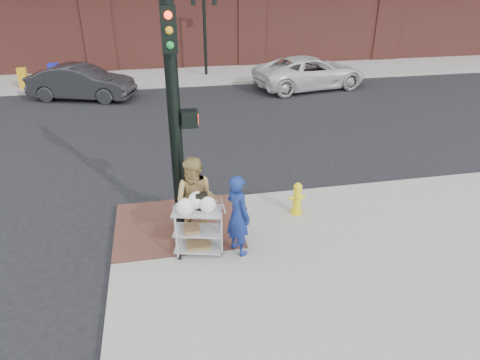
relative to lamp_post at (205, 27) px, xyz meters
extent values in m
plane|color=black|center=(-2.00, -16.00, -2.62)|extent=(220.00, 220.00, 0.00)
cube|color=gray|center=(10.50, 16.00, -2.54)|extent=(65.00, 36.00, 0.15)
cube|color=#4F2D25|center=(-2.60, -15.10, -2.46)|extent=(2.80, 2.40, 0.01)
cylinder|color=black|center=(0.00, 0.00, -0.47)|extent=(0.16, 0.16, 4.00)
cube|color=black|center=(-0.55, 0.00, 1.23)|extent=(0.22, 0.22, 0.35)
cube|color=black|center=(0.55, 0.00, 1.23)|extent=(0.22, 0.22, 0.35)
cylinder|color=black|center=(-2.50, -15.20, 0.03)|extent=(0.26, 0.26, 5.00)
cube|color=black|center=(-2.20, -15.20, 0.08)|extent=(0.32, 0.28, 0.34)
cube|color=#FF260C|center=(-2.04, -15.20, 0.08)|extent=(0.02, 0.18, 0.22)
cube|color=black|center=(-2.50, -15.48, 1.83)|extent=(0.28, 0.18, 0.80)
imported|color=navy|center=(-1.43, -16.35, -1.60)|extent=(0.66, 0.75, 1.74)
imported|color=#A0844B|center=(-2.20, -15.80, -1.51)|extent=(1.13, 1.01, 1.92)
imported|color=black|center=(-6.07, -3.27, -1.85)|extent=(4.92, 2.97, 1.53)
imported|color=silver|center=(4.74, -3.41, -1.84)|extent=(5.94, 3.52, 1.55)
cube|color=#9A9A9F|center=(-2.23, -16.20, -1.50)|extent=(1.06, 0.76, 0.03)
cube|color=#9A9A9F|center=(-2.23, -16.20, -1.96)|extent=(1.06, 0.76, 0.03)
cube|color=#9A9A9F|center=(-2.23, -16.20, -2.35)|extent=(1.06, 0.76, 0.03)
cube|color=black|center=(-2.12, -16.15, -1.33)|extent=(0.23, 0.15, 0.34)
cube|color=brown|center=(-2.36, -16.20, -1.90)|extent=(0.32, 0.36, 0.09)
cube|color=brown|center=(-2.23, -16.20, -2.30)|extent=(0.49, 0.38, 0.07)
cylinder|color=yellow|center=(0.23, -15.14, -2.43)|extent=(0.27, 0.27, 0.08)
cylinder|color=yellow|center=(0.23, -15.14, -2.09)|extent=(0.19, 0.19, 0.59)
sphere|color=yellow|center=(0.23, -15.14, -1.76)|extent=(0.21, 0.21, 0.21)
cylinder|color=yellow|center=(0.23, -15.14, -2.04)|extent=(0.38, 0.09, 0.09)
cube|color=gold|center=(-9.04, -1.18, -1.99)|extent=(0.42, 0.38, 0.95)
cube|color=#1B1CB0|center=(-7.70, -0.68, -1.96)|extent=(0.49, 0.46, 1.02)
camera|label=1|loc=(-2.83, -23.51, 2.83)|focal=32.00mm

